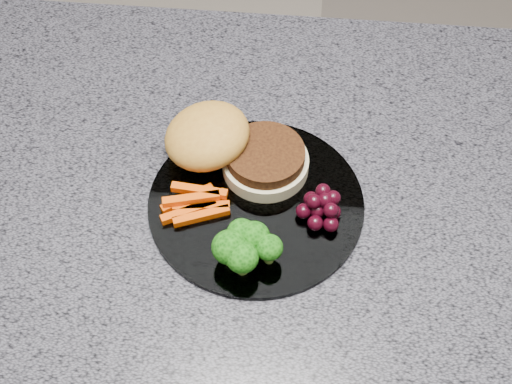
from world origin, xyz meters
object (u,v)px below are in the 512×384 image
at_px(burger, 228,147).
at_px(grape_bunch, 322,207).
at_px(plate, 256,203).
at_px(island_cabinet, 309,338).

bearing_deg(burger, grape_bunch, -22.91).
bearing_deg(burger, plate, -48.45).
distance_m(island_cabinet, burger, 0.52).
bearing_deg(grape_bunch, burger, 148.81).
xyz_separation_m(plate, grape_bunch, (0.08, -0.01, 0.02)).
relative_size(island_cabinet, plate, 4.62).
height_order(plate, burger, burger).
distance_m(plate, burger, 0.08).
bearing_deg(island_cabinet, grape_bunch, -100.86).
height_order(island_cabinet, grape_bunch, grape_bunch).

